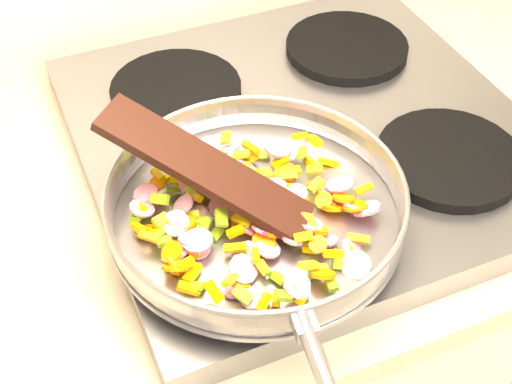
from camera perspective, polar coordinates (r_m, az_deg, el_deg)
name	(u,v)px	position (r m, az deg, el deg)	size (l,w,h in m)	color
cooktop	(304,138)	(1.00, 3.89, 4.35)	(0.60, 0.60, 0.04)	#939399
grate_fl	(251,220)	(0.85, -0.39, -2.28)	(0.19, 0.19, 0.02)	black
grate_fr	(449,158)	(0.96, 15.20, 2.62)	(0.19, 0.19, 0.02)	black
grate_bl	(176,90)	(1.05, -6.42, 8.11)	(0.19, 0.19, 0.02)	black
grate_br	(347,47)	(1.14, 7.27, 11.41)	(0.19, 0.19, 0.02)	black
saute_pan	(257,203)	(0.82, 0.04, -0.90)	(0.38, 0.55, 0.05)	#9E9EA5
vegetable_heap	(248,211)	(0.82, -0.63, -1.55)	(0.28, 0.29, 0.05)	#BD1247
wooden_spatula	(205,168)	(0.80, -4.10, 1.89)	(0.26, 0.06, 0.01)	black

